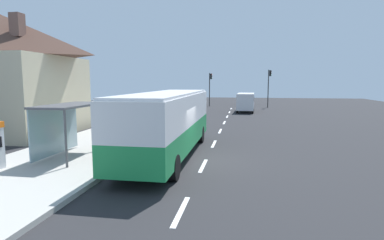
% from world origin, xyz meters
% --- Properties ---
extents(ground_plane, '(56.00, 92.00, 0.04)m').
position_xyz_m(ground_plane, '(0.00, 14.00, -0.02)').
color(ground_plane, '#262628').
extents(sidewalk_platform, '(6.20, 30.00, 0.18)m').
position_xyz_m(sidewalk_platform, '(-6.40, 2.00, 0.09)').
color(sidewalk_platform, '#ADAAA3').
rests_on(sidewalk_platform, ground).
extents(lane_stripe_seg_0, '(0.16, 2.20, 0.01)m').
position_xyz_m(lane_stripe_seg_0, '(0.25, -6.00, 0.01)').
color(lane_stripe_seg_0, silver).
rests_on(lane_stripe_seg_0, ground).
extents(lane_stripe_seg_1, '(0.16, 2.20, 0.01)m').
position_xyz_m(lane_stripe_seg_1, '(0.25, -1.00, 0.01)').
color(lane_stripe_seg_1, silver).
rests_on(lane_stripe_seg_1, ground).
extents(lane_stripe_seg_2, '(0.16, 2.20, 0.01)m').
position_xyz_m(lane_stripe_seg_2, '(0.25, 4.00, 0.01)').
color(lane_stripe_seg_2, silver).
rests_on(lane_stripe_seg_2, ground).
extents(lane_stripe_seg_3, '(0.16, 2.20, 0.01)m').
position_xyz_m(lane_stripe_seg_3, '(0.25, 9.00, 0.01)').
color(lane_stripe_seg_3, silver).
rests_on(lane_stripe_seg_3, ground).
extents(lane_stripe_seg_4, '(0.16, 2.20, 0.01)m').
position_xyz_m(lane_stripe_seg_4, '(0.25, 14.00, 0.01)').
color(lane_stripe_seg_4, silver).
rests_on(lane_stripe_seg_4, ground).
extents(lane_stripe_seg_5, '(0.16, 2.20, 0.01)m').
position_xyz_m(lane_stripe_seg_5, '(0.25, 19.00, 0.01)').
color(lane_stripe_seg_5, silver).
rests_on(lane_stripe_seg_5, ground).
extents(lane_stripe_seg_6, '(0.16, 2.20, 0.01)m').
position_xyz_m(lane_stripe_seg_6, '(0.25, 24.00, 0.01)').
color(lane_stripe_seg_6, silver).
rests_on(lane_stripe_seg_6, ground).
extents(lane_stripe_seg_7, '(0.16, 2.20, 0.01)m').
position_xyz_m(lane_stripe_seg_7, '(0.25, 29.00, 0.01)').
color(lane_stripe_seg_7, silver).
rests_on(lane_stripe_seg_7, ground).
extents(bus, '(2.57, 11.02, 3.21)m').
position_xyz_m(bus, '(-1.71, 0.49, 1.84)').
color(bus, '#1E8C47').
rests_on(bus, ground).
extents(white_van, '(2.21, 5.28, 2.30)m').
position_xyz_m(white_van, '(2.20, 24.81, 1.34)').
color(white_van, silver).
rests_on(white_van, ground).
extents(sedan_near, '(1.87, 4.41, 1.52)m').
position_xyz_m(sedan_near, '(2.30, 37.39, 0.79)').
color(sedan_near, navy).
rests_on(sedan_near, ground).
extents(recycling_bin_green, '(0.52, 0.52, 0.95)m').
position_xyz_m(recycling_bin_green, '(-4.20, 1.71, 0.66)').
color(recycling_bin_green, green).
rests_on(recycling_bin_green, sidewalk_platform).
extents(recycling_bin_red, '(0.52, 0.52, 0.95)m').
position_xyz_m(recycling_bin_red, '(-4.20, 2.41, 0.66)').
color(recycling_bin_red, red).
rests_on(recycling_bin_red, sidewalk_platform).
extents(recycling_bin_yellow, '(0.52, 0.52, 0.95)m').
position_xyz_m(recycling_bin_yellow, '(-4.20, 3.11, 0.66)').
color(recycling_bin_yellow, yellow).
rests_on(recycling_bin_yellow, sidewalk_platform).
extents(traffic_light_near_side, '(0.49, 0.28, 5.43)m').
position_xyz_m(traffic_light_near_side, '(5.49, 32.00, 3.58)').
color(traffic_light_near_side, '#2D2D2D').
rests_on(traffic_light_near_side, ground).
extents(traffic_light_far_side, '(0.49, 0.28, 5.02)m').
position_xyz_m(traffic_light_far_side, '(-3.10, 32.80, 3.34)').
color(traffic_light_far_side, '#2D2D2D').
rests_on(traffic_light_far_side, ground).
extents(bus_shelter, '(1.80, 4.00, 2.50)m').
position_xyz_m(bus_shelter, '(-6.41, -0.91, 2.10)').
color(bus_shelter, '#4C4C51').
rests_on(bus_shelter, sidewalk_platform).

